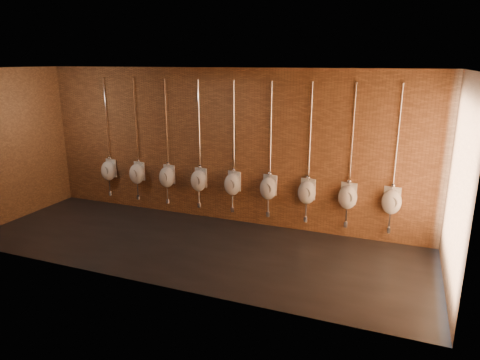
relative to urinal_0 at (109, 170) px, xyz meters
The scene contains 11 objects.
ground 3.34m from the urinal_0, 25.29° to the right, with size 8.50×8.50×0.00m, color black.
room_shell 3.42m from the urinal_0, 25.29° to the right, with size 8.54×3.04×3.22m.
urinal_0 is the anchor object (origin of this frame).
urinal_1 0.78m from the urinal_0, ahead, with size 0.41×0.37×2.71m.
urinal_2 1.57m from the urinal_0, ahead, with size 0.41×0.37×2.71m.
urinal_3 2.35m from the urinal_0, ahead, with size 0.41×0.37×2.71m.
urinal_4 3.14m from the urinal_0, ahead, with size 0.41×0.37×2.71m.
urinal_5 3.92m from the urinal_0, ahead, with size 0.41×0.37×2.71m.
urinal_6 4.70m from the urinal_0, ahead, with size 0.41×0.37×2.71m.
urinal_7 5.49m from the urinal_0, ahead, with size 0.41×0.37×2.71m.
urinal_8 6.27m from the urinal_0, ahead, with size 0.41×0.37×2.71m.
Camera 1 is at (3.47, -6.52, 3.33)m, focal length 32.00 mm.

